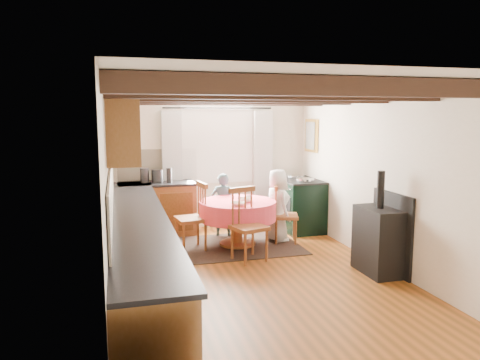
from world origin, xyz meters
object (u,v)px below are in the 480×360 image
object	(u,v)px
chair_right	(285,214)
cast_iron_stove	(379,223)
chair_near	(249,225)
chair_left	(191,216)
cup	(249,198)
aga_range	(299,204)
child_far	(223,205)
dining_table	(238,224)
child_right	(277,205)

from	to	relation	value
chair_right	cast_iron_stove	xyz separation A→B (m)	(0.65, -1.69, 0.20)
chair_near	chair_left	distance (m)	1.04
cast_iron_stove	cup	size ratio (longest dim) A/B	14.98
chair_left	cast_iron_stove	bearing A→B (deg)	44.27
aga_range	child_far	distance (m)	1.44
chair_right	cup	world-z (taller)	chair_right
child_far	dining_table	bearing A→B (deg)	115.22
chair_near	cup	xyz separation A→B (m)	(0.21, 0.72, 0.25)
chair_right	child_right	size ratio (longest dim) A/B	0.80
chair_left	chair_right	xyz separation A→B (m)	(1.56, 0.00, -0.05)
chair_left	chair_right	world-z (taller)	chair_left
child_far	aga_range	bearing A→B (deg)	-159.51
dining_table	child_right	size ratio (longest dim) A/B	1.01
chair_near	aga_range	world-z (taller)	chair_near
dining_table	chair_right	world-z (taller)	chair_right
chair_left	cast_iron_stove	xyz separation A→B (m)	(2.21, -1.69, 0.15)
chair_right	child_far	size ratio (longest dim) A/B	0.87
chair_left	cast_iron_stove	world-z (taller)	cast_iron_stove
chair_near	cup	size ratio (longest dim) A/B	11.58
aga_range	chair_near	bearing A→B (deg)	-133.18
dining_table	cup	size ratio (longest dim) A/B	13.32
dining_table	chair_near	bearing A→B (deg)	-92.09
chair_near	chair_right	xyz separation A→B (m)	(0.84, 0.75, -0.05)
chair_near	child_far	bearing A→B (deg)	74.21
dining_table	cup	distance (m)	0.45
chair_left	child_far	bearing A→B (deg)	126.59
chair_near	aga_range	bearing A→B (deg)	28.67
dining_table	chair_left	xyz separation A→B (m)	(-0.75, 0.00, 0.16)
cast_iron_stove	cup	world-z (taller)	cast_iron_stove
aga_range	cup	bearing A→B (deg)	-147.49
chair_right	chair_left	bearing A→B (deg)	107.40
aga_range	chair_right	bearing A→B (deg)	-127.05
child_right	chair_left	bearing A→B (deg)	88.09
child_far	cup	distance (m)	0.77
chair_near	child_far	xyz separation A→B (m)	(-0.06, 1.41, 0.02)
child_right	chair_near	bearing A→B (deg)	132.80
chair_right	cast_iron_stove	bearing A→B (deg)	-141.61
child_far	child_right	xyz separation A→B (m)	(0.80, -0.53, 0.05)
chair_right	chair_near	bearing A→B (deg)	149.17
dining_table	cast_iron_stove	xyz separation A→B (m)	(1.47, -1.69, 0.32)
chair_near	child_far	size ratio (longest dim) A/B	0.96
cup	aga_range	bearing A→B (deg)	32.51
chair_near	chair_left	bearing A→B (deg)	115.69
chair_left	cast_iron_stove	size ratio (longest dim) A/B	0.77
cast_iron_stove	cup	distance (m)	2.11
aga_range	child_far	size ratio (longest dim) A/B	0.94
dining_table	cast_iron_stove	distance (m)	2.26
chair_right	cup	distance (m)	0.70
chair_left	aga_range	bearing A→B (deg)	100.72
aga_range	cast_iron_stove	bearing A→B (deg)	-87.39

